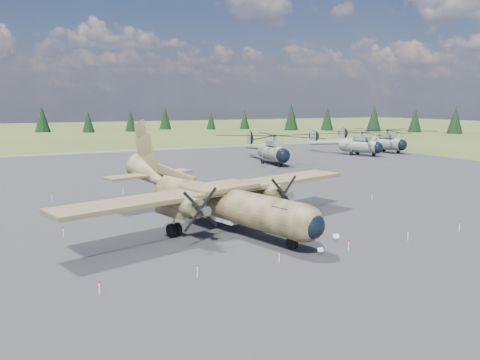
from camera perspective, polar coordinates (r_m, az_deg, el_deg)
name	(u,v)px	position (r m, az deg, el deg)	size (l,w,h in m)	color
ground	(242,216)	(45.87, 0.28, -4.36)	(500.00, 500.00, 0.00)	#515726
apron	(204,197)	(54.76, -4.46, -2.13)	(120.00, 120.00, 0.04)	#5A5B5F
transport_plane	(213,195)	(41.52, -3.26, -1.88)	(29.27, 26.19, 9.72)	#35371D
helicopter_near	(273,143)	(84.02, 4.06, 4.48)	(23.37, 25.86, 5.34)	slate
helicopter_mid	(360,139)	(101.67, 14.42, 4.89)	(25.68, 25.68, 4.96)	slate
helicopter_far	(385,136)	(109.31, 17.30, 5.12)	(24.54, 25.78, 5.16)	slate
info_placard_left	(320,251)	(34.35, 9.75, -8.47)	(0.44, 0.27, 0.64)	gray
info_placard_right	(336,237)	(37.70, 11.62, -6.82)	(0.50, 0.31, 0.73)	gray
barrier_fence	(238,211)	(45.48, -0.20, -3.82)	(33.12, 29.62, 0.85)	silver
treeline	(251,166)	(45.00, 1.36, 1.67)	(308.83, 320.21, 10.98)	black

